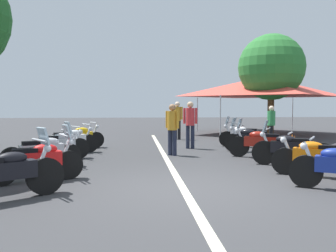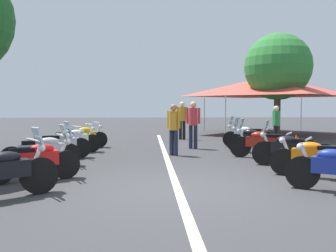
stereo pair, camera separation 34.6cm
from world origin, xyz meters
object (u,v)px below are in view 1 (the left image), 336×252
object	(u,v)px
motorcycle_left_row_1	(38,161)
motorcycle_left_row_0	(3,173)
motorcycle_right_row_4	(252,139)
traffic_cone_0	(292,143)
traffic_cone_1	(294,145)
motorcycle_left_row_2	(43,151)
motorcycle_right_row_1	(318,157)
motorcycle_right_row_3	(262,143)
bystander_1	(271,122)
roadside_tree_2	(271,67)
motorcycle_left_row_3	(57,145)
motorcycle_right_row_5	(244,135)
bystander_3	(177,117)
bystander_4	(190,121)
motorcycle_left_row_4	(69,141)
motorcycle_right_row_2	(292,149)
motorcycle_left_row_5	(77,137)
event_tent	(263,87)
bystander_2	(172,125)

from	to	relation	value
motorcycle_left_row_1	motorcycle_left_row_0	bearing A→B (deg)	-122.90
motorcycle_left_row_0	motorcycle_right_row_4	size ratio (longest dim) A/B	1.03
motorcycle_left_row_0	traffic_cone_0	bearing A→B (deg)	2.57
traffic_cone_0	traffic_cone_1	xyz separation A→B (m)	(-0.76, 0.26, 0.00)
motorcycle_left_row_2	traffic_cone_0	xyz separation A→B (m)	(2.94, -7.85, -0.17)
motorcycle_right_row_1	motorcycle_right_row_3	bearing A→B (deg)	-55.00
bystander_1	roadside_tree_2	world-z (taller)	roadside_tree_2
motorcycle_left_row_3	motorcycle_right_row_5	world-z (taller)	motorcycle_right_row_5
traffic_cone_0	roadside_tree_2	xyz separation A→B (m)	(5.28, -1.22, 3.20)
bystander_3	bystander_4	size ratio (longest dim) A/B	1.02
motorcycle_left_row_4	motorcycle_right_row_4	bearing A→B (deg)	-32.38
motorcycle_right_row_5	bystander_4	xyz separation A→B (m)	(-0.28, 2.13, 0.58)
motorcycle_right_row_2	traffic_cone_0	world-z (taller)	motorcycle_right_row_2
motorcycle_left_row_2	motorcycle_left_row_5	distance (m)	4.25
bystander_3	event_tent	xyz separation A→B (m)	(2.72, -5.10, 1.60)
motorcycle_left_row_0	traffic_cone_1	bearing A→B (deg)	-0.20
motorcycle_left_row_0	motorcycle_right_row_3	world-z (taller)	motorcycle_left_row_0
motorcycle_left_row_0	bystander_2	size ratio (longest dim) A/B	1.13
motorcycle_left_row_2	motorcycle_right_row_5	xyz separation A→B (m)	(4.24, -6.49, -0.00)
motorcycle_left_row_1	motorcycle_right_row_5	bearing A→B (deg)	17.19
motorcycle_left_row_5	motorcycle_left_row_3	bearing A→B (deg)	-120.39
motorcycle_left_row_3	motorcycle_left_row_2	bearing A→B (deg)	-125.02
bystander_4	roadside_tree_2	xyz separation A→B (m)	(4.25, -4.71, 2.46)
motorcycle_left_row_5	bystander_1	xyz separation A→B (m)	(0.75, -7.69, 0.48)
event_tent	motorcycle_left_row_4	bearing A→B (deg)	128.83
motorcycle_right_row_3	motorcycle_right_row_5	size ratio (longest dim) A/B	1.08
motorcycle_right_row_5	motorcycle_left_row_2	bearing A→B (deg)	57.92
motorcycle_right_row_5	bystander_2	xyz separation A→B (m)	(-2.03, 2.98, 0.51)
motorcycle_left_row_5	bystander_1	bearing A→B (deg)	-21.80
motorcycle_left_row_3	traffic_cone_1	distance (m)	7.59
motorcycle_right_row_1	bystander_1	bearing A→B (deg)	-71.44
motorcycle_left_row_3	bystander_3	distance (m)	7.49
bystander_2	bystander_4	world-z (taller)	bystander_4
traffic_cone_0	roadside_tree_2	bearing A→B (deg)	-13.06
bystander_3	motorcycle_left_row_4	bearing A→B (deg)	165.11
motorcycle_right_row_1	event_tent	bearing A→B (deg)	-73.17
motorcycle_left_row_1	motorcycle_right_row_1	bearing A→B (deg)	-26.00
motorcycle_left_row_2	bystander_4	world-z (taller)	bystander_4
motorcycle_left_row_4	motorcycle_right_row_5	size ratio (longest dim) A/B	1.01
traffic_cone_1	event_tent	size ratio (longest dim) A/B	0.09
motorcycle_left_row_3	motorcycle_left_row_0	bearing A→B (deg)	-122.65
roadside_tree_2	bystander_2	bearing A→B (deg)	137.23
motorcycle_left_row_3	bystander_2	distance (m)	3.60
bystander_2	traffic_cone_1	bearing A→B (deg)	133.70
bystander_4	motorcycle_right_row_4	bearing A→B (deg)	72.08
bystander_3	roadside_tree_2	bearing A→B (deg)	-55.66
motorcycle_left_row_4	roadside_tree_2	xyz separation A→B (m)	(5.39, -8.94, 3.04)
motorcycle_left_row_0	motorcycle_left_row_3	world-z (taller)	motorcycle_left_row_0
motorcycle_right_row_1	motorcycle_right_row_3	xyz separation A→B (m)	(3.00, 0.22, 0.02)
motorcycle_right_row_1	traffic_cone_1	world-z (taller)	motorcycle_right_row_1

